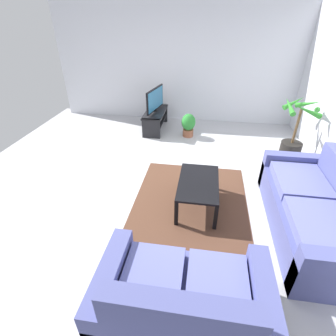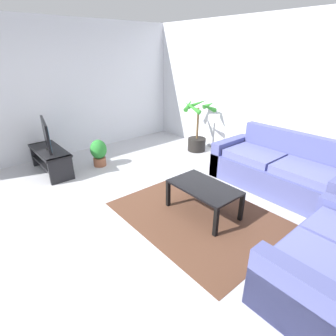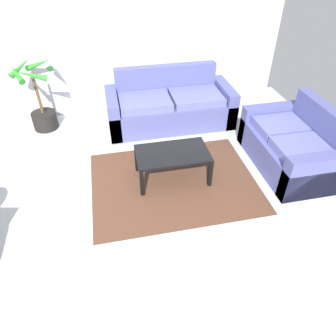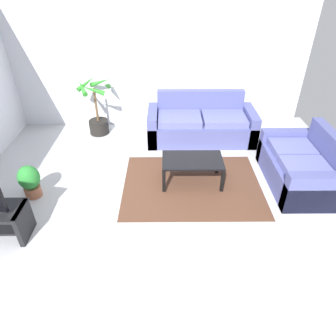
{
  "view_description": "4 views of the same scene",
  "coord_description": "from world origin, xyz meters",
  "px_view_note": "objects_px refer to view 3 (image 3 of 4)",
  "views": [
    {
      "loc": [
        3.56,
        0.83,
        2.49
      ],
      "look_at": [
        0.41,
        0.34,
        0.52
      ],
      "focal_mm": 27.16,
      "sensor_mm": 36.0,
      "label": 1
    },
    {
      "loc": [
        2.66,
        -1.6,
        2.12
      ],
      "look_at": [
        0.24,
        0.43,
        0.69
      ],
      "focal_mm": 28.08,
      "sensor_mm": 36.0,
      "label": 2
    },
    {
      "loc": [
        -0.17,
        -2.39,
        2.78
      ],
      "look_at": [
        0.44,
        0.5,
        0.43
      ],
      "focal_mm": 33.12,
      "sensor_mm": 36.0,
      "label": 3
    },
    {
      "loc": [
        0.15,
        -3.13,
        2.93
      ],
      "look_at": [
        0.18,
        0.58,
        0.42
      ],
      "focal_mm": 31.79,
      "sensor_mm": 36.0,
      "label": 4
    }
  ],
  "objects_px": {
    "couch_main": "(170,107)",
    "coffee_table": "(172,156)",
    "potted_palm": "(41,104)",
    "couch_loveseat": "(292,147)"
  },
  "relations": [
    {
      "from": "potted_palm",
      "to": "couch_loveseat",
      "type": "bearing_deg",
      "value": -26.91
    },
    {
      "from": "couch_loveseat",
      "to": "potted_palm",
      "type": "distance_m",
      "value": 3.97
    },
    {
      "from": "couch_loveseat",
      "to": "coffee_table",
      "type": "relative_size",
      "value": 1.57
    },
    {
      "from": "couch_loveseat",
      "to": "potted_palm",
      "type": "height_order",
      "value": "potted_palm"
    },
    {
      "from": "couch_main",
      "to": "couch_loveseat",
      "type": "height_order",
      "value": "same"
    },
    {
      "from": "couch_main",
      "to": "couch_loveseat",
      "type": "bearing_deg",
      "value": -46.8
    },
    {
      "from": "couch_loveseat",
      "to": "coffee_table",
      "type": "bearing_deg",
      "value": 178.49
    },
    {
      "from": "potted_palm",
      "to": "couch_main",
      "type": "bearing_deg",
      "value": -7.31
    },
    {
      "from": "coffee_table",
      "to": "potted_palm",
      "type": "relative_size",
      "value": 0.82
    },
    {
      "from": "couch_main",
      "to": "coffee_table",
      "type": "height_order",
      "value": "couch_main"
    }
  ]
}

